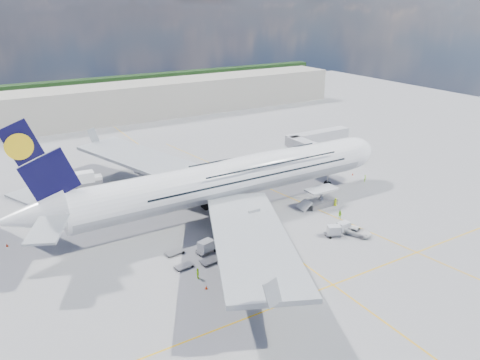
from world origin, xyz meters
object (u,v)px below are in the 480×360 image
dolly_row_c (184,266)px  baggage_tug (235,250)px  cargo_loader (320,200)px  crew_van (335,202)px  dolly_back (175,252)px  cone_wing_right_outer (206,287)px  dolly_nose_near (343,227)px  service_van (357,231)px  jet_bridge (314,142)px  airliner (231,178)px  crew_loader (340,215)px  dolly_row_b (206,246)px  crew_tug (270,281)px  dolly_row_a (211,260)px  crew_wing (198,273)px  catering_truck_inner (185,183)px  cone_tail (7,245)px  crew_nose (365,178)px  cone_nose (353,174)px  cone_wing_right_inner (230,247)px  catering_truck_outer (86,181)px  cone_wing_left_inner (168,186)px  cone_wing_left_outer (150,184)px  dolly_nose_far (334,230)px

dolly_row_c → baggage_tug: (8.75, -0.60, 0.47)m
cargo_loader → crew_van: size_ratio=5.09×
dolly_back → cone_wing_right_outer: bearing=-99.1°
crew_van → dolly_nose_near: bearing=101.0°
service_van → jet_bridge: bearing=40.7°
cargo_loader → airliner: bearing=156.8°
cargo_loader → crew_loader: size_ratio=5.07×
crew_van → dolly_row_b: bearing=51.8°
cargo_loader → crew_tug: size_ratio=5.36×
airliner → dolly_row_a: 20.82m
dolly_back → crew_loader: crew_loader is taller
cargo_loader → crew_wing: 34.84m
dolly_row_b → dolly_row_c: 5.73m
dolly_row_c → baggage_tug: size_ratio=0.98×
catering_truck_inner → cone_tail: bearing=172.9°
dolly_row_c → crew_nose: bearing=5.8°
dolly_row_a → crew_nose: (46.69, 13.05, 0.43)m
airliner → baggage_tug: (-8.19, -15.11, -6.08)m
crew_wing → cone_nose: size_ratio=3.48×
crew_nose → cone_wing_right_inner: 43.06m
service_van → cone_wing_right_outer: (-30.46, -1.09, -0.46)m
catering_truck_outer → crew_nose: size_ratio=4.26×
dolly_row_a → cone_wing_left_inner: size_ratio=5.54×
cargo_loader → dolly_row_c: cargo_loader is taller
dolly_back → catering_truck_outer: catering_truck_outer is taller
dolly_back → crew_nose: 51.11m
cone_wing_left_inner → crew_van: bearing=-46.8°
catering_truck_outer → crew_tug: (13.39, -51.43, -1.09)m
baggage_tug → cone_tail: 38.58m
cone_wing_right_inner → cone_tail: bearing=148.1°
dolly_row_c → crew_wing: (0.51, -3.82, 0.55)m
dolly_row_c → crew_van: (36.07, 5.66, 0.51)m
cargo_loader → dolly_nose_near: bearing=-109.7°
jet_bridge → cone_wing_right_inner: (-37.21, -23.78, -6.61)m
dolly_back → crew_loader: (32.30, -3.94, 0.50)m
crew_van → crew_nose: bearing=-110.0°
dolly_row_a → cone_wing_left_outer: cone_wing_left_outer is taller
jet_bridge → catering_truck_outer: bearing=163.6°
dolly_back → cone_wing_left_outer: bearing=67.8°
cone_wing_right_outer → dolly_back: bearing=89.4°
dolly_row_b → dolly_back: bearing=140.8°
cone_tail → jet_bridge: bearing=3.2°
dolly_back → cone_nose: size_ratio=6.46×
dolly_nose_near → cone_nose: 30.36m
dolly_nose_near → cone_wing_right_inner: 20.96m
cone_nose → dolly_nose_near: bearing=-136.9°
crew_tug → cone_wing_left_inner: crew_tug is taller
jet_bridge → dolly_nose_far: 35.71m
cone_wing_right_inner → baggage_tug: bearing=-103.1°
cone_wing_left_inner → cone_tail: size_ratio=1.13×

